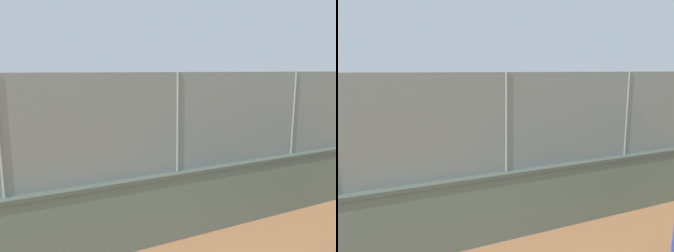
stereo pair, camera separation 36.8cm
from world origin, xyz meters
The scene contains 6 objects.
ground_plane centered at (0.00, 0.00, 0.00)m, with size 260.00×260.00×0.00m, color #A36B42.
perimeter_wall centered at (-2.26, 13.50, 0.74)m, with size 23.12×0.77×1.48m.
player_foreground_swinging centered at (3.24, 9.89, 0.96)m, with size 0.90×1.03×1.63m.
player_crossing_court centered at (-4.34, -0.58, 0.86)m, with size 1.20×0.70×1.48m.
player_at_service_line centered at (3.23, 0.04, 0.98)m, with size 0.92×1.00×1.66m.
sports_ball centered at (1.86, 11.97, 1.19)m, with size 0.19×0.19×0.19m, color #3399D8.
Camera 1 is at (5.67, 19.11, 3.57)m, focal length 34.25 mm.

